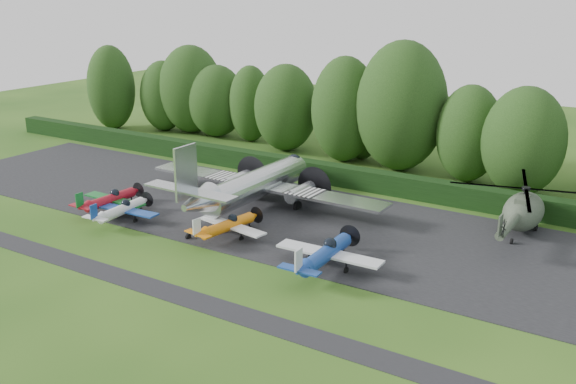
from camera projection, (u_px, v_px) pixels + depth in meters
The scene contains 21 objects.
ground at pixel (182, 249), 48.51m from camera, with size 160.00×160.00×0.00m, color #224914.
apron at pixel (257, 211), 56.61m from camera, with size 70.00×18.00×0.01m, color black.
taxiway_verge at pixel (124, 278), 43.65m from camera, with size 70.00×2.00×0.00m, color black.
hedgerow at pixel (317, 181), 65.51m from camera, with size 90.00×1.60×2.00m, color black.
transport_plane at pixel (254, 185), 56.92m from camera, with size 24.32×18.65×7.79m.
light_plane_red at pixel (110, 199), 56.52m from camera, with size 6.64×6.98×2.55m.
light_plane_white at pixel (122, 210), 53.99m from camera, with size 6.39×6.72×2.45m.
light_plane_orange at pixel (228, 225), 50.42m from camera, with size 6.50×6.84×2.50m.
light_plane_blue at pixel (326, 254), 44.51m from camera, with size 7.87×8.27×3.02m.
helicopter at pixel (524, 208), 51.24m from camera, with size 11.75×13.75×3.78m.
tree_0 at pixel (286, 108), 76.32m from camera, with size 7.59×7.59×10.38m.
tree_2 at pixel (250, 104), 80.97m from camera, with size 5.39×5.39×9.65m.
tree_3 at pixel (163, 96), 87.16m from camera, with size 6.28×6.28×9.55m.
tree_4 at pixel (469, 134), 64.14m from camera, with size 6.50×6.50×9.84m.
tree_5 at pixel (344, 109), 71.36m from camera, with size 7.43×7.43×11.82m.
tree_7 at pixel (191, 89), 85.78m from camera, with size 8.51×8.51×11.70m.
tree_8 at pixel (401, 106), 67.66m from camera, with size 9.61×9.61×13.81m.
tree_10 at pixel (523, 141), 59.77m from camera, with size 7.69×7.69×10.35m.
tree_11 at pixel (111, 87), 88.04m from camera, with size 6.45×6.45×11.48m.
tree_12 at pixel (363, 115), 72.39m from camera, with size 5.47×5.47×10.32m.
tree_13 at pixel (216, 101), 83.75m from camera, with size 7.51×7.51×9.41m.
Camera 1 is at (30.46, -33.92, 18.94)m, focal length 40.00 mm.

